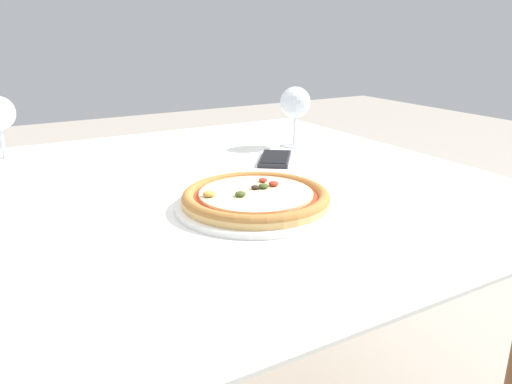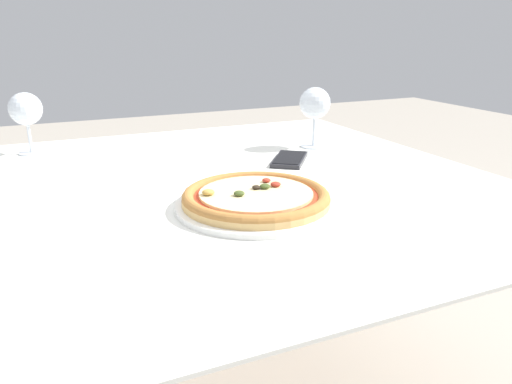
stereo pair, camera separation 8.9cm
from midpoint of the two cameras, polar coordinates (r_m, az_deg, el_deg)
dining_table at (r=1.06m, az=-4.89°, el=-3.25°), size 1.28×1.13×0.71m
pizza_plate at (r=0.90m, az=2.84°, el=-0.83°), size 0.29×0.29×0.04m
wine_glass_far_left at (r=1.35m, az=8.65°, el=9.83°), size 0.08×0.08×0.16m
wine_glass_far_right at (r=1.37m, az=-23.17°, el=8.56°), size 0.08×0.08×0.16m
cell_phone at (r=1.22m, az=5.96°, el=3.72°), size 0.14×0.16×0.01m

